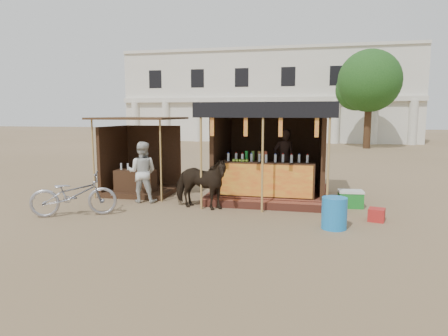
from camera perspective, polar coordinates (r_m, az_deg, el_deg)
The scene contains 11 objects.
ground at distance 8.98m, azimuth -2.25°, elevation -8.33°, with size 120.00×120.00×0.00m, color #846B4C.
main_stall at distance 11.85m, azimuth 6.72°, elevation 0.65°, with size 3.60×3.61×2.78m.
secondary_stall at distance 12.88m, azimuth -12.26°, elevation 0.28°, with size 2.40×2.40×2.38m.
cow at distance 10.44m, azimuth -3.42°, elevation -2.21°, with size 0.74×1.62×1.37m, color black.
motorbike at distance 10.42m, azimuth -20.68°, elevation -3.56°, with size 0.71×2.03×1.07m, color #97969F.
bystander at distance 11.47m, azimuth -11.61°, elevation -0.57°, with size 0.83×0.65×1.72m, color silver.
blue_barrel at distance 9.04m, azimuth 15.47°, elevation -6.23°, with size 0.54×0.54×0.69m, color #1A7ACA.
red_crate at distance 10.02m, azimuth 20.96°, elevation -6.26°, with size 0.35×0.37×0.30m, color #AC201C.
cooler at distance 11.22m, azimuth 17.63°, elevation -4.21°, with size 0.67×0.49×0.46m.
background_building at distance 38.54m, azimuth 6.41°, elevation 9.94°, with size 26.00×7.45×8.18m.
tree at distance 30.77m, azimuth 19.68°, elevation 11.32°, with size 4.50×4.40×7.00m.
Camera 1 is at (2.22, -8.34, 2.49)m, focal length 32.00 mm.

